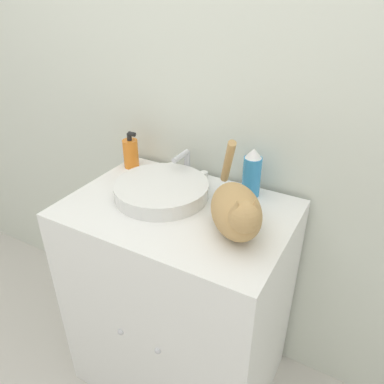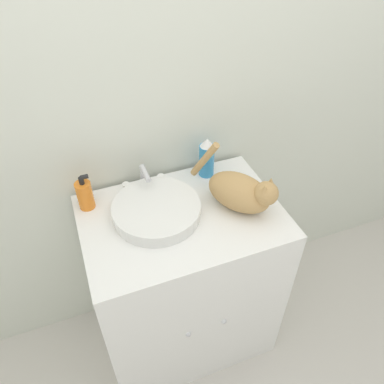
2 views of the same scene
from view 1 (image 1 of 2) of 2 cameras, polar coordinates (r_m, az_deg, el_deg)
name	(u,v)px [view 1 (image 1 of 2)]	position (r m, az deg, el deg)	size (l,w,h in m)	color
wall_back	(220,86)	(1.45, 4.35, 15.82)	(6.00, 0.05, 2.50)	silver
vanity_cabinet	(180,299)	(1.61, -1.90, -15.94)	(0.80, 0.57, 0.89)	white
sink_basin	(162,190)	(1.38, -4.67, 0.36)	(0.35, 0.35, 0.05)	white
faucet	(185,165)	(1.51, -1.00, 4.11)	(0.19, 0.12, 0.12)	silver
cat	(237,210)	(1.17, 6.84, -2.74)	(0.28, 0.36, 0.26)	tan
soap_bottle	(131,153)	(1.61, -9.31, 5.90)	(0.06, 0.06, 0.16)	orange
spray_bottle	(252,173)	(1.38, 9.12, 2.89)	(0.07, 0.07, 0.19)	#338CCC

